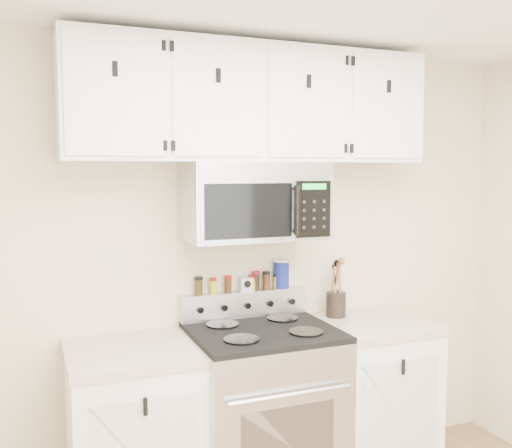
{
  "coord_description": "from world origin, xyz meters",
  "views": [
    {
      "loc": [
        -1.14,
        -1.32,
        1.8
      ],
      "look_at": [
        -0.03,
        1.45,
        1.51
      ],
      "focal_mm": 40.0,
      "sensor_mm": 36.0,
      "label": 1
    }
  ],
  "objects_px": {
    "microwave": "(254,201)",
    "salt_canister": "(281,274)",
    "range": "(263,412)",
    "utensil_crock": "(336,302)"
  },
  "relations": [
    {
      "from": "microwave",
      "to": "salt_canister",
      "type": "bearing_deg",
      "value": 33.65
    },
    {
      "from": "range",
      "to": "salt_canister",
      "type": "relative_size",
      "value": 6.5
    },
    {
      "from": "utensil_crock",
      "to": "salt_canister",
      "type": "relative_size",
      "value": 2.03
    },
    {
      "from": "microwave",
      "to": "utensil_crock",
      "type": "height_order",
      "value": "microwave"
    },
    {
      "from": "utensil_crock",
      "to": "salt_canister",
      "type": "bearing_deg",
      "value": 162.78
    },
    {
      "from": "microwave",
      "to": "range",
      "type": "bearing_deg",
      "value": -90.23
    },
    {
      "from": "range",
      "to": "utensil_crock",
      "type": "distance_m",
      "value": 0.78
    },
    {
      "from": "microwave",
      "to": "salt_canister",
      "type": "height_order",
      "value": "microwave"
    },
    {
      "from": "range",
      "to": "utensil_crock",
      "type": "height_order",
      "value": "utensil_crock"
    },
    {
      "from": "utensil_crock",
      "to": "range",
      "type": "bearing_deg",
      "value": -161.43
    }
  ]
}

